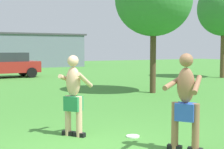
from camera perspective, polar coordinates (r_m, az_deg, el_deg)
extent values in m
cube|color=black|center=(7.17, -7.56, -9.97)|extent=(0.24, 0.28, 0.09)
cylinder|color=#E0AD89|center=(7.08, -7.59, -7.02)|extent=(0.13, 0.13, 0.84)
cube|color=black|center=(7.02, -5.66, -10.26)|extent=(0.24, 0.28, 0.09)
cylinder|color=#E0AD89|center=(6.94, -5.69, -7.25)|extent=(0.13, 0.13, 0.84)
cube|color=#28844C|center=(6.96, -6.67, -4.96)|extent=(0.40, 0.42, 0.30)
ellipsoid|color=#E0AD89|center=(6.90, -6.70, -1.21)|extent=(0.37, 0.39, 0.61)
cylinder|color=#E0AD89|center=(7.10, -7.77, -0.81)|extent=(0.51, 0.43, 0.26)
cylinder|color=#E0AD89|center=(6.86, -4.70, -0.97)|extent=(0.49, 0.40, 0.36)
sphere|color=#E0AD89|center=(6.87, -6.74, 2.34)|extent=(0.23, 0.23, 0.23)
cylinder|color=#936647|center=(6.04, 14.21, -8.99)|extent=(0.13, 0.13, 0.87)
cube|color=black|center=(6.23, 10.73, -12.25)|extent=(0.24, 0.28, 0.09)
cylinder|color=#936647|center=(6.13, 10.78, -8.75)|extent=(0.13, 0.13, 0.87)
cube|color=blue|center=(6.02, 12.53, -6.29)|extent=(0.39, 0.41, 0.31)
ellipsoid|color=#936647|center=(5.95, 12.61, -1.82)|extent=(0.36, 0.38, 0.63)
cylinder|color=#936647|center=(5.81, 14.44, -1.70)|extent=(0.51, 0.45, 0.30)
cylinder|color=#936647|center=(5.91, 10.35, -1.52)|extent=(0.58, 0.35, 0.20)
sphere|color=#936647|center=(5.92, 12.68, 2.44)|extent=(0.24, 0.24, 0.24)
cylinder|color=white|center=(7.01, 3.61, -10.56)|extent=(0.28, 0.28, 0.03)
cube|color=maroon|center=(21.86, -18.18, 1.22)|extent=(4.43, 2.13, 0.70)
cube|color=#282D33|center=(21.89, -17.72, 2.89)|extent=(2.53, 1.77, 0.56)
cylinder|color=black|center=(21.45, -13.67, 0.32)|extent=(0.66, 0.27, 0.64)
cylinder|color=black|center=(23.15, -15.10, 0.59)|extent=(0.66, 0.27, 0.64)
cube|color=slate|center=(34.20, -15.89, 3.90)|extent=(12.29, 4.71, 3.16)
cube|color=#3F3F44|center=(34.23, -15.95, 6.67)|extent=(12.78, 4.90, 0.16)
cylinder|color=brown|center=(21.88, 18.58, 3.55)|extent=(0.32, 0.32, 3.12)
ellipsoid|color=#387F38|center=(22.02, 18.76, 10.70)|extent=(3.29, 3.29, 3.37)
cylinder|color=#4C3823|center=(13.73, 7.07, 2.63)|extent=(0.24, 0.24, 2.78)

